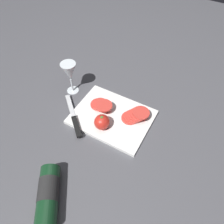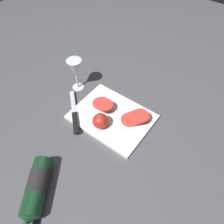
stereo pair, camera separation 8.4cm
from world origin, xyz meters
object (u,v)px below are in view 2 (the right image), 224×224
(wine_glass, at_px, (75,69))
(tomato_slice_stack_far, at_px, (103,104))
(wine_bottle, at_px, (36,189))
(knife, at_px, (75,119))
(tomato_slice_stack_near, at_px, (135,118))
(whole_tomato, at_px, (100,121))

(wine_glass, relative_size, tomato_slice_stack_far, 1.43)
(wine_bottle, xyz_separation_m, knife, (-0.12, 0.33, -0.02))
(knife, relative_size, tomato_slice_stack_near, 1.79)
(wine_bottle, relative_size, tomato_slice_stack_far, 2.43)
(knife, bearing_deg, tomato_slice_stack_near, -102.43)
(whole_tomato, distance_m, knife, 0.13)
(knife, distance_m, tomato_slice_stack_far, 0.15)
(wine_bottle, height_order, wine_glass, wine_glass)
(wine_glass, bearing_deg, whole_tomato, -27.30)
(whole_tomato, bearing_deg, tomato_slice_stack_far, 123.12)
(wine_bottle, height_order, whole_tomato, whole_tomato)
(tomato_slice_stack_near, bearing_deg, tomato_slice_stack_far, -172.34)
(wine_bottle, xyz_separation_m, tomato_slice_stack_far, (-0.06, 0.48, 0.00))
(whole_tomato, xyz_separation_m, tomato_slice_stack_near, (0.11, 0.12, -0.01))
(knife, bearing_deg, wine_bottle, 151.13)
(wine_glass, height_order, tomato_slice_stack_far, wine_glass)
(wine_bottle, distance_m, tomato_slice_stack_far, 0.48)
(wine_glass, bearing_deg, tomato_slice_stack_far, -11.65)
(whole_tomato, xyz_separation_m, tomato_slice_stack_far, (-0.06, 0.10, -0.01))
(wine_bottle, bearing_deg, knife, 109.32)
(wine_glass, height_order, tomato_slice_stack_near, wine_glass)
(whole_tomato, relative_size, tomato_slice_stack_far, 0.58)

